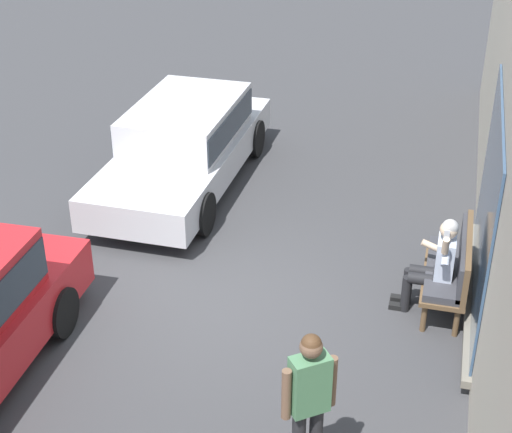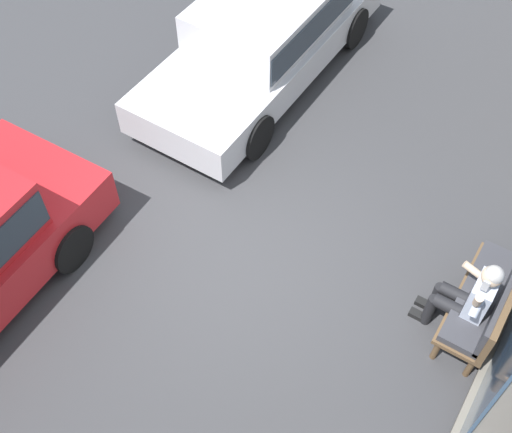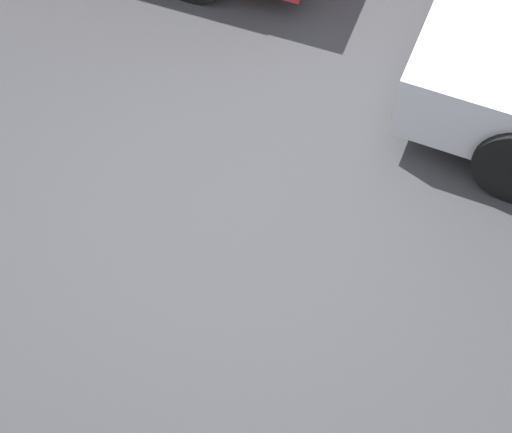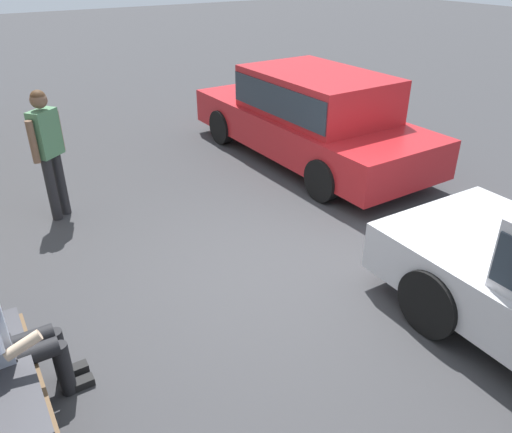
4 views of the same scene
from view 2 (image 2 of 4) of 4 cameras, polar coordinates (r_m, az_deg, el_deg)
ground_plane at (r=8.07m, az=-1.59°, el=-3.38°), size 60.00×60.00×0.00m
bench at (r=7.53m, az=20.30°, el=-6.83°), size 1.53×0.55×1.00m
person_on_phone at (r=7.30m, az=18.45°, el=-6.79°), size 0.73×0.74×1.34m
parked_car_near at (r=9.95m, az=0.87°, el=16.10°), size 4.71×1.87×1.39m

